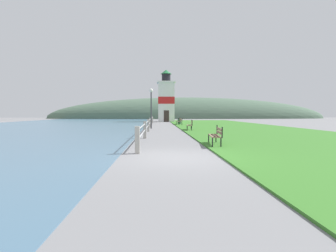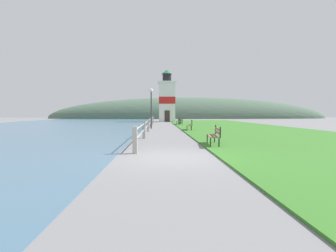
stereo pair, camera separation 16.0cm
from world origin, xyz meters
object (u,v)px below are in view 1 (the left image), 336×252
park_bench_far (180,121)px  lighthouse (166,99)px  park_bench_midway (190,124)px  park_bench_near (216,134)px  trash_bin (179,121)px  lamp_post (151,101)px

park_bench_far → lighthouse: size_ratio=0.21×
park_bench_midway → park_bench_near: bearing=95.1°
park_bench_midway → trash_bin: bearing=-84.7°
trash_bin → park_bench_far: bearing=-94.0°
park_bench_near → park_bench_midway: size_ratio=1.00×
park_bench_midway → park_bench_far: bearing=-83.9°
trash_bin → park_bench_midway: bearing=-90.4°
park_bench_midway → lighthouse: 24.03m
park_bench_midway → lighthouse: size_ratio=0.21×
lamp_post → lighthouse: bearing=84.1°
park_bench_near → trash_bin: bearing=-84.5°
lighthouse → trash_bin: bearing=-82.6°
lighthouse → lamp_post: size_ratio=2.33×
park_bench_near → lighthouse: bearing=-81.9°
park_bench_midway → lighthouse: lighthouse is taller
park_bench_near → park_bench_midway: bearing=-84.6°
lighthouse → trash_bin: 11.75m
park_bench_midway → park_bench_far: (-0.05, 10.50, -0.00)m
lighthouse → park_bench_near: bearing=-88.0°
park_bench_far → lamp_post: 8.66m
park_bench_far → park_bench_near: bearing=83.5°
park_bench_near → park_bench_midway: 10.77m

